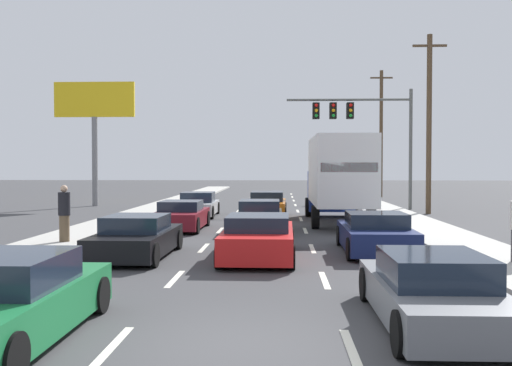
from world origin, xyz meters
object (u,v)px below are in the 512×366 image
at_px(car_navy, 375,234).
at_px(car_maroon, 181,216).
at_px(car_tan, 260,218).
at_px(car_orange, 267,206).
at_px(car_black, 137,238).
at_px(utility_pole_mid, 429,122).
at_px(traffic_signal_mast, 354,119).
at_px(car_gray, 433,292).
at_px(car_green, 9,302).
at_px(pedestrian_mid_block, 64,213).
at_px(roadside_billboard, 94,115).
at_px(car_red, 259,238).
at_px(car_silver, 198,205).
at_px(utility_pole_far, 381,132).
at_px(box_truck, 338,175).

bearing_deg(car_navy, car_maroon, 138.82).
bearing_deg(car_tan, car_orange, 88.66).
relative_size(car_black, car_tan, 1.01).
distance_m(car_navy, utility_pole_mid, 15.71).
relative_size(car_maroon, traffic_signal_mast, 0.56).
bearing_deg(car_orange, car_gray, -81.02).
bearing_deg(car_green, utility_pole_mid, 62.81).
xyz_separation_m(car_maroon, car_black, (-0.05, -7.09, 0.00)).
distance_m(car_black, pedestrian_mid_block, 3.69).
distance_m(car_orange, traffic_signal_mast, 8.86).
distance_m(car_tan, roadside_billboard, 18.88).
distance_m(car_red, pedestrian_mid_block, 6.77).
bearing_deg(car_silver, car_red, -74.99).
distance_m(car_gray, utility_pole_mid, 23.14).
xyz_separation_m(car_navy, car_gray, (-0.36, -7.86, -0.01)).
bearing_deg(car_navy, utility_pole_mid, 70.14).
bearing_deg(car_black, car_tan, 62.50).
relative_size(car_orange, traffic_signal_mast, 0.64).
distance_m(car_black, roadside_billboard, 22.67).
xyz_separation_m(car_gray, roadside_billboard, (-14.33, 27.35, 5.31)).
height_order(car_silver, roadside_billboard, roadside_billboard).
bearing_deg(utility_pole_mid, pedestrian_mid_block, -138.70).
height_order(traffic_signal_mast, pedestrian_mid_block, traffic_signal_mast).
xyz_separation_m(car_maroon, car_red, (3.40, -7.16, 0.03)).
height_order(utility_pole_mid, utility_pole_far, utility_pole_far).
height_order(car_red, roadside_billboard, roadside_billboard).
bearing_deg(car_tan, car_navy, -54.87).
relative_size(car_tan, car_gray, 0.99).
height_order(car_tan, car_gray, car_tan).
distance_m(car_gray, roadside_billboard, 31.33).
bearing_deg(pedestrian_mid_block, utility_pole_far, 62.82).
height_order(car_silver, utility_pole_far, utility_pole_far).
height_order(utility_pole_far, roadside_billboard, utility_pole_far).
height_order(car_green, car_navy, car_green).
distance_m(car_silver, car_navy, 14.10).
relative_size(car_black, car_gray, 1.00).
bearing_deg(car_black, car_gray, -45.96).
bearing_deg(car_gray, car_silver, 108.36).
xyz_separation_m(car_green, traffic_signal_mast, (8.34, 26.34, 4.76)).
bearing_deg(utility_pole_far, car_orange, -115.15).
height_order(car_orange, car_red, car_orange).
distance_m(box_truck, utility_pole_far, 22.98).
distance_m(car_orange, pedestrian_mid_block, 12.41).
relative_size(car_maroon, car_red, 0.89).
distance_m(utility_pole_mid, roadside_billboard, 20.53).
xyz_separation_m(car_silver, car_red, (3.60, -13.42, 0.02)).
xyz_separation_m(car_red, car_gray, (3.07, -6.67, -0.03)).
xyz_separation_m(box_truck, utility_pole_mid, (5.37, 5.54, 2.75)).
height_order(box_truck, car_navy, box_truck).
xyz_separation_m(box_truck, roadside_billboard, (-14.45, 10.84, 3.67)).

